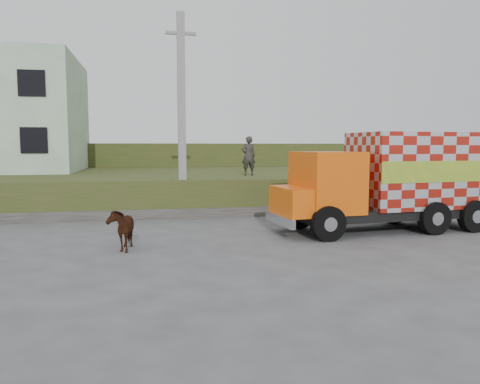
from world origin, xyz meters
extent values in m
plane|color=#474749|center=(0.00, 0.00, 0.00)|extent=(120.00, 120.00, 0.00)
cube|color=#284316|center=(0.00, 10.00, 0.75)|extent=(40.00, 12.00, 1.50)
cube|color=#284316|center=(0.00, 22.00, 1.50)|extent=(40.00, 12.00, 3.00)
cube|color=#595651|center=(-2.00, 4.20, 0.20)|extent=(16.00, 0.50, 0.40)
cube|color=gray|center=(-1.00, 4.60, 4.00)|extent=(0.30, 0.30, 8.00)
cube|color=gray|center=(-1.00, 4.60, 7.20)|extent=(1.20, 0.12, 0.12)
cube|color=black|center=(5.59, 0.21, 0.63)|extent=(6.73, 2.72, 0.34)
cube|color=#DC520B|center=(3.28, 0.00, 1.69)|extent=(1.94, 2.37, 1.93)
cube|color=#DC520B|center=(2.18, -0.11, 1.11)|extent=(1.15, 2.11, 0.87)
cube|color=silver|center=(6.74, 0.32, 2.03)|extent=(4.63, 2.72, 2.51)
cube|color=yellow|center=(6.85, -0.85, 2.03)|extent=(4.42, 0.45, 0.68)
cube|color=yellow|center=(6.63, 1.49, 2.03)|extent=(4.42, 0.45, 0.68)
cube|color=silver|center=(1.70, -0.15, 0.53)|extent=(0.35, 2.22, 0.29)
cylinder|color=black|center=(2.90, -1.15, 0.53)|extent=(1.09, 0.43, 1.06)
cylinder|color=black|center=(2.70, 1.06, 0.53)|extent=(1.09, 0.43, 1.06)
cylinder|color=black|center=(6.65, -0.80, 0.53)|extent=(1.09, 0.43, 1.06)
cylinder|color=black|center=(6.44, 1.41, 0.53)|extent=(1.09, 0.43, 1.06)
cylinder|color=black|center=(8.19, -0.66, 0.53)|extent=(1.09, 0.43, 1.06)
cylinder|color=black|center=(7.98, 1.55, 0.53)|extent=(1.09, 0.43, 1.06)
imported|color=black|center=(-3.08, -1.13, 0.59)|extent=(0.71, 1.42, 1.17)
imported|color=#2F2C2A|center=(2.14, 6.66, 2.39)|extent=(0.66, 0.44, 1.78)
camera|label=1|loc=(-2.31, -14.16, 2.83)|focal=35.00mm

